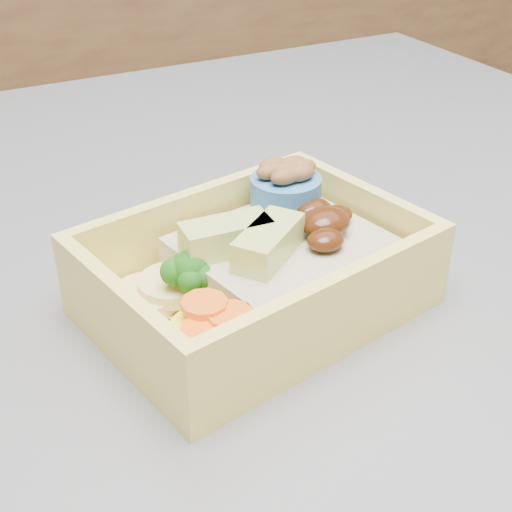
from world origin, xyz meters
name	(u,v)px	position (x,y,z in m)	size (l,w,h in m)	color
bento_box	(262,269)	(0.20, -0.11, 0.94)	(0.19, 0.15, 0.06)	#EFDB63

